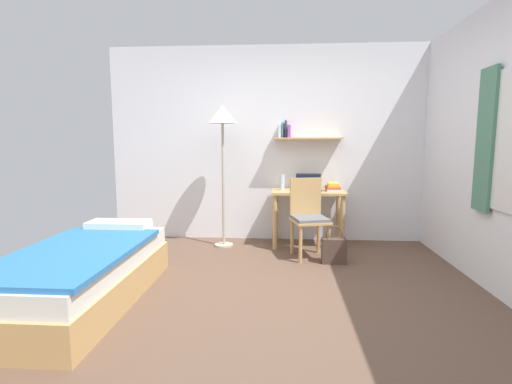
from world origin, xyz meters
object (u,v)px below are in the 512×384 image
standing_lamp (223,124)px  laptop (309,186)px  desk_chair (308,215)px  book_stack (333,187)px  desk (308,202)px  handbag (334,250)px  water_bottle (282,182)px  bed (83,274)px

standing_lamp → laptop: 1.36m
desk_chair → book_stack: (0.34, 0.49, 0.27)m
standing_lamp → laptop: size_ratio=5.37×
standing_lamp → desk_chair: bearing=-19.3°
desk → laptop: 0.21m
laptop → handbag: size_ratio=0.79×
standing_lamp → handbag: (1.33, -0.61, -1.41)m
laptop → book_stack: 0.31m
desk → handbag: desk is taller
standing_lamp → book_stack: (1.39, 0.12, -0.80)m
water_bottle → handbag: water_bottle is taller
desk → laptop: size_ratio=2.78×
water_bottle → book_stack: 0.65m
desk → standing_lamp: size_ratio=0.52×
book_stack → desk: bearing=-179.0°
desk → water_bottle: 0.42m
desk_chair → bed: bearing=-143.6°
desk_chair → handbag: (0.27, -0.24, -0.35)m
bed → water_bottle: size_ratio=9.48×
bed → standing_lamp: bearing=63.5°
desk_chair → handbag: 0.50m
laptop → water_bottle: bearing=-177.6°
desk_chair → water_bottle: bearing=120.1°
laptop → book_stack: size_ratio=1.42×
bed → desk_chair: 2.45m
laptop → book_stack: (0.30, -0.07, -0.01)m
standing_lamp → laptop: bearing=9.6°
handbag → laptop: bearing=106.8°
laptop → desk: bearing=-98.7°
bed → standing_lamp: size_ratio=1.06×
desk → bed: bearing=-135.8°
desk → laptop: laptop is taller
bed → desk_chair: bearing=36.4°
handbag → desk: bearing=109.1°
laptop → handbag: (0.24, -0.80, -0.62)m
desk → handbag: bearing=-70.9°
bed → laptop: 2.87m
bed → book_stack: (2.30, 1.93, 0.52)m
standing_lamp → handbag: bearing=-24.8°
bed → standing_lamp: standing_lamp is taller
laptop → desk_chair: bearing=-93.2°
desk_chair → laptop: 0.62m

